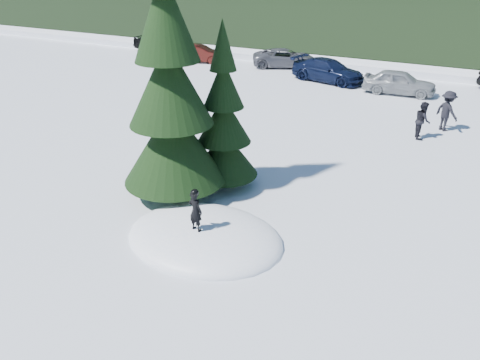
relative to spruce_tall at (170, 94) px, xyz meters
The scene contains 12 objects.
ground 4.37m from the spruce_tall, 39.29° to the right, with size 200.00×200.00×0.00m, color white.
snow_mound 4.37m from the spruce_tall, 39.29° to the right, with size 4.48×3.52×0.96m, color white.
spruce_tall is the anchor object (origin of this frame).
spruce_short 2.11m from the spruce_tall, 54.46° to the left, with size 2.20×2.20×5.37m.
child_skier 3.81m from the spruce_tall, 44.69° to the right, with size 0.41×0.27×1.11m, color black.
adult_0 11.30m from the spruce_tall, 56.47° to the left, with size 0.76×0.60×1.57m, color black.
adult_2 12.93m from the spruce_tall, 57.30° to the left, with size 1.14×0.66×1.77m, color black.
car_0 25.60m from the spruce_tall, 128.06° to the left, with size 1.77×4.40×1.50m, color black.
car_1 21.06m from the spruce_tall, 120.49° to the left, with size 1.29×3.70×1.22m, color #380E0A.
car_2 20.11m from the spruce_tall, 103.02° to the left, with size 2.06×4.47×1.24m, color #515159.
car_3 17.05m from the spruce_tall, 91.88° to the left, with size 1.88×4.63×1.34m, color black.
car_4 16.59m from the spruce_tall, 76.40° to the left, with size 1.57×3.90×1.33m, color gray.
Camera 1 is at (5.95, -9.10, 7.00)m, focal length 35.00 mm.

